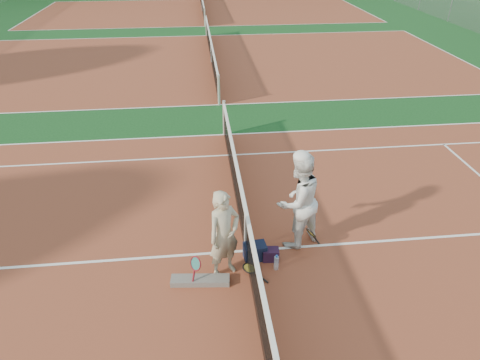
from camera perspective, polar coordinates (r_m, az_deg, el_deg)
The scene contains 16 objects.
ground at distance 8.67m, azimuth 0.73°, elevation -9.44°, with size 130.00×130.00×0.00m, color #113E17.
court_main at distance 8.66m, azimuth 0.73°, elevation -9.43°, with size 23.77×10.97×0.01m, color brown.
court_far_a at distance 20.82m, azimuth -3.82°, elevation 15.41°, with size 23.77×10.97×0.01m, color brown.
court_far_b at distance 34.01m, azimuth -5.04°, elevation 21.54°, with size 23.77×10.97×0.01m, color brown.
net_main at distance 8.34m, azimuth 0.75°, elevation -6.78°, with size 0.10×10.98×1.02m, color black, non-canonical shape.
net_far_a at distance 20.69m, azimuth -3.87°, elevation 16.76°, with size 0.10×10.98×1.02m, color black, non-canonical shape.
net_far_b at distance 33.93m, azimuth -5.09°, elevation 22.39°, with size 0.10×10.98×1.02m, color black, non-canonical shape.
player_a at distance 7.65m, azimuth -2.13°, elevation -7.32°, with size 0.64×0.42×1.76m, color #B9AE8F.
player_b at distance 8.36m, azimuth 7.75°, elevation -2.77°, with size 0.99×0.77×2.03m, color white.
racket_red at distance 7.86m, azimuth -5.88°, elevation -11.91°, with size 0.20×0.27×0.58m, color maroon, non-canonical shape.
racket_black_held at distance 8.67m, azimuth 9.39°, elevation -7.74°, with size 0.36×0.27×0.52m, color black, non-canonical shape.
racket_spare at distance 8.21m, azimuth 1.27°, elevation -11.78°, with size 0.60×0.27×0.09m, color black, non-canonical shape.
sports_bag_navy at distance 8.40m, azimuth 2.00°, elevation -9.50°, with size 0.43×0.29×0.34m, color black.
sports_bag_purple at distance 8.41m, azimuth 4.11°, elevation -9.88°, with size 0.31×0.21×0.25m, color black.
net_cover_canvas at distance 8.01m, azimuth -5.33°, elevation -13.19°, with size 1.06×0.25×0.11m, color #5F5C56.
water_bottle at distance 8.20m, azimuth 4.86°, elevation -10.99°, with size 0.09×0.09×0.30m, color #C9E6FF.
Camera 1 is at (-0.81, -6.53, 5.64)m, focal length 32.00 mm.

